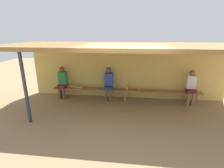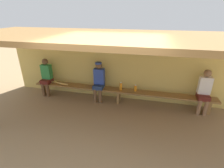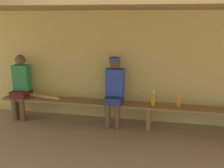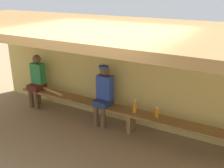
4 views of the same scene
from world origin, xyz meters
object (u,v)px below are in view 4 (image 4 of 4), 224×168
water_bottle_blue (157,112)px  baseball_bat (51,91)px  water_bottle_clear (135,106)px  bench (131,115)px  player_with_sunglasses (37,79)px  player_near_post (104,93)px

water_bottle_blue → baseball_bat: 2.75m
baseball_bat → water_bottle_clear: bearing=11.4°
bench → baseball_bat: baseball_bat is taller
player_with_sunglasses → water_bottle_blue: size_ratio=6.24×
water_bottle_blue → baseball_bat: water_bottle_blue is taller
player_with_sunglasses → baseball_bat: size_ratio=1.52×
water_bottle_clear → player_near_post: bearing=179.8°
player_with_sunglasses → water_bottle_clear: size_ratio=4.80×
water_bottle_blue → player_with_sunglasses: bearing=-179.3°
player_near_post → baseball_bat: player_near_post is taller
bench → water_bottle_clear: bearing=0.4°
player_near_post → baseball_bat: (-1.53, -0.00, -0.25)m
player_near_post → player_with_sunglasses: player_near_post is taller
baseball_bat → bench: bearing=11.3°
player_near_post → water_bottle_blue: bearing=1.9°
player_near_post → water_bottle_clear: (0.75, -0.00, -0.15)m
player_near_post → water_bottle_clear: 0.76m
bench → player_near_post: (-0.68, 0.00, 0.36)m
bench → water_bottle_clear: 0.22m
bench → player_near_post: 0.77m
bench → player_with_sunglasses: player_with_sunglasses is taller
player_with_sunglasses → water_bottle_blue: bearing=0.7°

